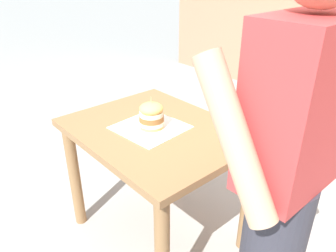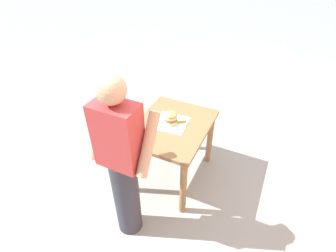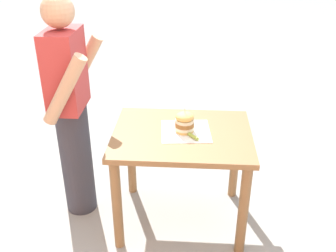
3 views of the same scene
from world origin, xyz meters
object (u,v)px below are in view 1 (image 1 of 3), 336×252
sandwich (151,115)px  pickle_spear (158,117)px  diner_across_table (283,185)px  patio_table (156,150)px

sandwich → pickle_spear: 0.13m
sandwich → pickle_spear: sandwich is taller
pickle_spear → diner_across_table: 0.91m
sandwich → diner_across_table: 0.83m
diner_across_table → sandwich: bearing=-94.8°
pickle_spear → diner_across_table: diner_across_table is taller
patio_table → pickle_spear: (-0.08, -0.08, 0.16)m
patio_table → diner_across_table: bearing=83.8°
patio_table → diner_across_table: diner_across_table is taller
patio_table → pickle_spear: size_ratio=10.53×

